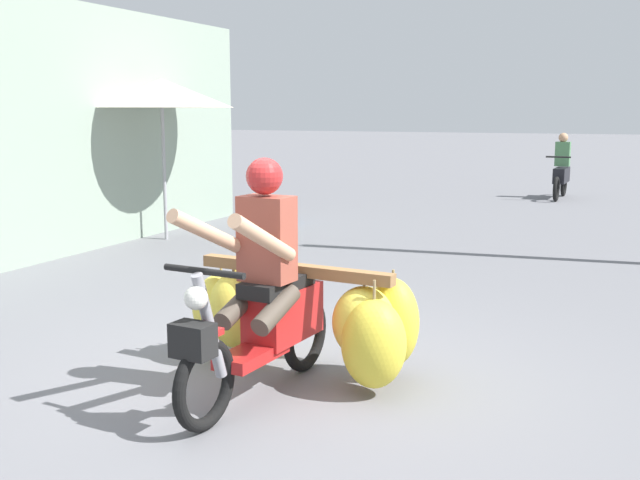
{
  "coord_description": "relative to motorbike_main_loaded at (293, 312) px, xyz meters",
  "views": [
    {
      "loc": [
        2.36,
        -4.49,
        1.88
      ],
      "look_at": [
        0.1,
        0.78,
        0.9
      ],
      "focal_mm": 42.84,
      "sensor_mm": 36.0,
      "label": 1
    }
  ],
  "objects": [
    {
      "name": "ground_plane",
      "position": [
        -0.15,
        -0.17,
        -0.49
      ],
      "size": [
        120.0,
        120.0,
        0.0
      ],
      "primitive_type": "plane",
      "color": "slate"
    },
    {
      "name": "market_umbrella_near_shop",
      "position": [
        -4.25,
        4.64,
        1.62
      ],
      "size": [
        2.06,
        2.06,
        2.32
      ],
      "color": "#99999E",
      "rests_on": "ground"
    },
    {
      "name": "motorbike_distant_ahead_left",
      "position": [
        0.52,
        12.41,
        0.07
      ],
      "size": [
        0.5,
        1.62,
        1.4
      ],
      "color": "black",
      "rests_on": "ground"
    },
    {
      "name": "motorbike_main_loaded",
      "position": [
        0.0,
        0.0,
        0.0
      ],
      "size": [
        1.82,
        1.85,
        1.58
      ],
      "color": "black",
      "rests_on": "ground"
    },
    {
      "name": "produce_crate",
      "position": [
        -3.57,
        6.85,
        -0.31
      ],
      "size": [
        0.56,
        0.4,
        0.36
      ],
      "primitive_type": "cube",
      "color": "teal",
      "rests_on": "ground"
    }
  ]
}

